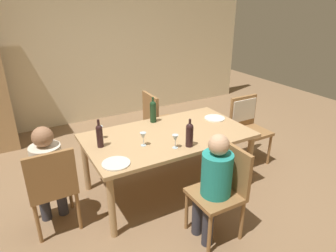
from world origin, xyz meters
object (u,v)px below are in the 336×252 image
Objects in this scene: chair_left_end at (52,184)px; chair_right_end at (246,120)px; wine_glass_near_left at (143,136)px; person_woman_host at (214,180)px; chair_far_right at (158,119)px; dinner_plate_host at (116,163)px; dining_table at (168,140)px; wine_bottle_tall_green at (153,111)px; wine_glass_near_right at (100,130)px; person_man_bearded at (48,170)px; wine_bottle_short_olive at (100,135)px; wine_glass_centre at (175,139)px; dinner_plate_guest_left at (215,118)px; wine_bottle_dark_red at (190,134)px; chair_near at (223,186)px.

chair_right_end is (2.64, 0.21, 0.06)m from chair_left_end.
person_woman_host is at bearing -66.33° from wine_glass_near_left.
chair_far_right is (-0.98, 0.78, -0.06)m from chair_right_end.
chair_left_end is at bearing 155.29° from dinner_plate_host.
chair_left_end is at bearing -176.22° from dining_table.
chair_left_end reaches higher than dinner_plate_host.
wine_bottle_tall_green is 1.20× the size of dinner_plate_host.
wine_bottle_tall_green reaches higher than wine_glass_near_right.
dining_table is 0.90m from person_woman_host.
wine_bottle_tall_green is (1.34, 0.38, 0.24)m from person_man_bearded.
wine_bottle_short_olive is 0.45m from wine_glass_near_left.
wine_glass_centre reaches higher than dinner_plate_guest_left.
person_man_bearded is (-1.32, 0.03, -0.02)m from dining_table.
person_woman_host is (-0.36, -1.81, 0.10)m from chair_far_right.
person_man_bearded is 3.58× the size of wine_bottle_short_olive.
wine_glass_near_right is at bearing 29.77° from chair_left_end.
chair_far_right is 0.92m from dinner_plate_guest_left.
dinner_plate_host is (-0.65, -0.01, -0.10)m from wine_glass_centre.
dining_table is 0.47m from wine_bottle_tall_green.
wine_glass_near_left is at bearing 141.24° from wine_glass_centre.
person_woman_host is 3.57× the size of wine_bottle_dark_red.
person_woman_host is 7.29× the size of wine_glass_near_left.
dining_table is 2.04× the size of chair_near.
wine_bottle_tall_green is at bearing 20.39° from chair_left_end.
person_woman_host is 0.88m from wine_glass_near_left.
dinner_plate_guest_left is at bearing 11.96° from wine_glass_near_left.
wine_bottle_short_olive reaches higher than dinner_plate_host.
dining_table is 0.78m from wine_glass_near_right.
wine_glass_centre is at bearing -19.47° from chair_far_right.
wine_glass_near_right is at bearing -168.43° from wine_bottle_tall_green.
person_man_bearded is at bearing 56.51° from chair_near.
wine_glass_near_left is (-0.41, 0.25, -0.03)m from wine_bottle_dark_red.
wine_bottle_tall_green is 1.24× the size of dinner_plate_guest_left.
dining_table is 5.81× the size of wine_bottle_tall_green.
chair_far_right is 2.85× the size of wine_bottle_tall_green.
wine_bottle_short_olive reaches higher than wine_glass_centre.
person_man_bearded reaches higher than wine_glass_near_right.
person_man_bearded is at bearing 171.07° from wine_glass_near_left.
chair_left_end is 3.52× the size of dinner_plate_guest_left.
wine_bottle_dark_red reaches higher than chair_near.
wine_bottle_dark_red is at bearing -39.85° from wine_glass_near_right.
dinner_plate_guest_left is (0.76, 0.11, 0.08)m from dining_table.
dinner_plate_host is (-0.77, -0.76, -0.14)m from wine_bottle_tall_green.
dinner_plate_host is (-0.84, 0.56, 0.20)m from chair_near.
wine_glass_centre is 0.66m from dinner_plate_host.
wine_bottle_dark_red is at bearing -82.76° from dining_table.
chair_left_end is at bearing 59.83° from chair_near.
wine_bottle_short_olive is 0.44m from dinner_plate_host.
person_woman_host is 1.37m from wine_glass_near_right.
wine_glass_near_right is (-2.03, 0.14, 0.24)m from chair_right_end.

